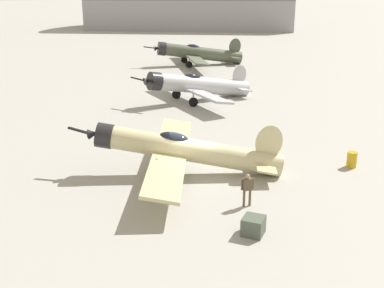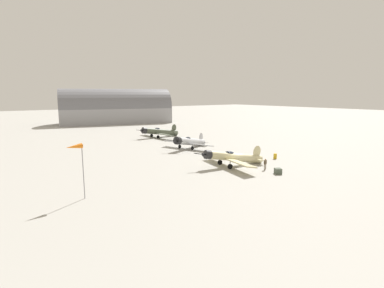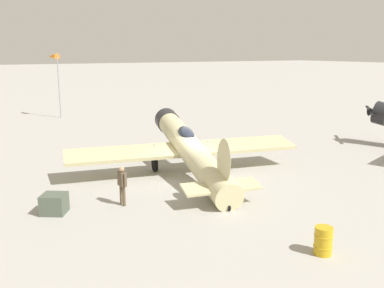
% 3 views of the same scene
% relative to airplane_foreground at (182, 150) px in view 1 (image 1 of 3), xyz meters
% --- Properties ---
extents(ground_plane, '(400.00, 400.00, 0.00)m').
position_rel_airplane_foreground_xyz_m(ground_plane, '(-0.11, -0.52, -1.46)').
color(ground_plane, '#A8A59E').
extents(airplane_foreground, '(12.71, 11.98, 3.10)m').
position_rel_airplane_foreground_xyz_m(airplane_foreground, '(0.00, 0.00, 0.00)').
color(airplane_foreground, beige).
rests_on(airplane_foreground, ground_plane).
extents(airplane_mid_apron, '(11.69, 11.09, 3.18)m').
position_rel_airplane_foreground_xyz_m(airplane_mid_apron, '(16.70, -3.81, -0.03)').
color(airplane_mid_apron, '#B7BABF').
rests_on(airplane_mid_apron, ground_plane).
extents(airplane_far_line, '(13.36, 12.27, 3.28)m').
position_rel_airplane_foreground_xyz_m(airplane_far_line, '(34.75, -7.12, 0.02)').
color(airplane_far_line, '#4C5442').
rests_on(airplane_far_line, ground_plane).
extents(ground_crew_mechanic, '(0.26, 0.66, 1.70)m').
position_rel_airplane_foreground_xyz_m(ground_crew_mechanic, '(-4.63, -2.47, -0.44)').
color(ground_crew_mechanic, brown).
rests_on(ground_crew_mechanic, ground_plane).
extents(equipment_crate, '(1.29, 1.28, 0.80)m').
position_rel_airplane_foreground_xyz_m(equipment_crate, '(-7.38, -2.00, -1.06)').
color(equipment_crate, '#4C5647').
rests_on(equipment_crate, ground_plane).
extents(fuel_drum, '(0.62, 0.62, 0.93)m').
position_rel_airplane_foreground_xyz_m(fuel_drum, '(-0.64, -9.96, -1.00)').
color(fuel_drum, gold).
rests_on(fuel_drum, ground_plane).
extents(distant_hangar, '(24.67, 43.20, 14.82)m').
position_rel_airplane_foreground_xyz_m(distant_hangar, '(78.18, -13.57, 3.53)').
color(distant_hangar, '#939399').
rests_on(distant_hangar, ground_plane).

